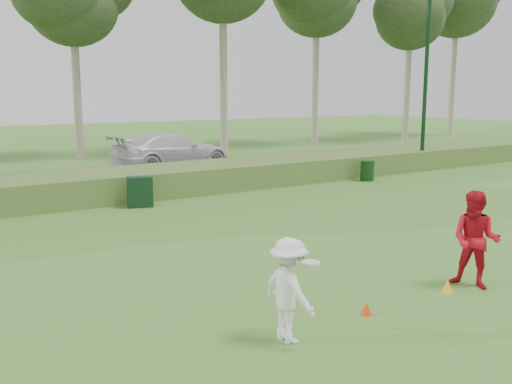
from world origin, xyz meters
TOP-DOWN VIEW (x-y plane):
  - ground at (0.00, 0.00)m, footprint 120.00×120.00m
  - reed_strip at (0.00, 12.00)m, footprint 80.00×3.00m
  - park_road at (0.00, 17.00)m, footprint 80.00×6.00m
  - lamp_post at (14.00, 11.00)m, footprint 0.70×0.70m
  - tree_7 at (26.00, 22.80)m, footprint 6.50×6.50m
  - player_white at (-2.48, -0.60)m, footprint 0.85×1.03m
  - player_red at (1.77, -0.64)m, footprint 0.98×1.08m
  - cone_orange at (-0.83, -0.52)m, footprint 0.19×0.19m
  - cone_yellow at (1.13, -0.57)m, footprint 0.22×0.22m
  - utility_cabinet at (-0.46, 9.95)m, footprint 0.88×0.69m
  - trash_bin at (9.43, 9.93)m, footprint 0.57×0.57m
  - car_right at (4.24, 17.54)m, footprint 5.87×2.78m

SIDE VIEW (x-z plane):
  - ground at x=0.00m, z-range 0.00..0.00m
  - park_road at x=0.00m, z-range 0.00..0.06m
  - cone_orange at x=-0.83m, z-range 0.00..0.21m
  - cone_yellow at x=1.13m, z-range 0.00..0.24m
  - trash_bin at x=9.43m, z-range 0.00..0.83m
  - reed_strip at x=0.00m, z-range 0.00..0.90m
  - utility_cabinet at x=-0.46m, z-range 0.00..0.97m
  - player_white at x=-2.48m, z-range 0.00..1.54m
  - car_right at x=4.24m, z-range 0.06..1.72m
  - player_red at x=1.77m, z-range 0.00..1.82m
  - lamp_post at x=14.00m, z-range 1.51..9.68m
  - tree_7 at x=26.00m, z-range 3.09..15.59m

